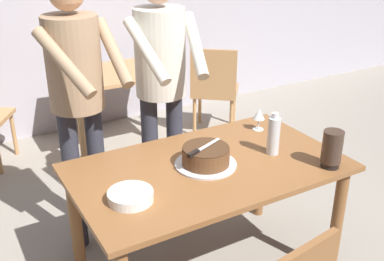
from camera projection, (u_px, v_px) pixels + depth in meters
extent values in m
cube|color=brown|center=(208.00, 168.00, 2.55)|extent=(1.49, 0.88, 0.03)
cylinder|color=brown|center=(337.00, 222.00, 2.72)|extent=(0.07, 0.07, 0.72)
cylinder|color=brown|center=(76.00, 226.00, 2.69)|extent=(0.07, 0.07, 0.72)
cylinder|color=brown|center=(261.00, 170.00, 3.29)|extent=(0.07, 0.07, 0.72)
cylinder|color=silver|center=(206.00, 164.00, 2.54)|extent=(0.34, 0.34, 0.01)
cylinder|color=brown|center=(206.00, 156.00, 2.52)|extent=(0.26, 0.26, 0.09)
cylinder|color=#432A18|center=(206.00, 148.00, 2.50)|extent=(0.25, 0.25, 0.01)
cube|color=silver|center=(208.00, 145.00, 2.51)|extent=(0.19, 0.09, 0.00)
cube|color=black|center=(193.00, 153.00, 2.42)|extent=(0.08, 0.05, 0.02)
cylinder|color=white|center=(131.00, 200.00, 2.22)|extent=(0.22, 0.22, 0.01)
cylinder|color=white|center=(131.00, 198.00, 2.21)|extent=(0.22, 0.22, 0.01)
cylinder|color=white|center=(131.00, 196.00, 2.21)|extent=(0.22, 0.22, 0.01)
cylinder|color=white|center=(130.00, 194.00, 2.20)|extent=(0.22, 0.22, 0.01)
cylinder|color=white|center=(130.00, 193.00, 2.20)|extent=(0.22, 0.22, 0.01)
cylinder|color=silver|center=(258.00, 129.00, 2.98)|extent=(0.07, 0.07, 0.00)
cylinder|color=silver|center=(258.00, 124.00, 2.97)|extent=(0.01, 0.01, 0.07)
cone|color=silver|center=(259.00, 114.00, 2.94)|extent=(0.08, 0.08, 0.07)
cylinder|color=silver|center=(274.00, 136.00, 2.63)|extent=(0.07, 0.07, 0.22)
cylinder|color=silver|center=(275.00, 116.00, 2.58)|extent=(0.04, 0.04, 0.03)
cylinder|color=black|center=(330.00, 164.00, 2.52)|extent=(0.10, 0.10, 0.03)
cylinder|color=#3F2D23|center=(332.00, 147.00, 2.48)|extent=(0.11, 0.11, 0.18)
cylinder|color=#2D2D38|center=(175.00, 157.00, 3.23)|extent=(0.11, 0.11, 0.95)
cylinder|color=#2D2D38|center=(151.00, 162.00, 3.16)|extent=(0.11, 0.11, 0.95)
cylinder|color=beige|center=(160.00, 53.00, 2.89)|extent=(0.32, 0.32, 0.55)
cylinder|color=beige|center=(195.00, 45.00, 2.78)|extent=(0.18, 0.42, 0.34)
cylinder|color=beige|center=(147.00, 51.00, 2.65)|extent=(0.13, 0.42, 0.34)
cylinder|color=#2D2D38|center=(98.00, 172.00, 3.03)|extent=(0.11, 0.11, 0.95)
cylinder|color=#2D2D38|center=(73.00, 182.00, 2.92)|extent=(0.11, 0.11, 0.95)
cylinder|color=#997A5B|center=(74.00, 63.00, 2.67)|extent=(0.32, 0.32, 0.55)
cylinder|color=#997A5B|center=(114.00, 52.00, 2.62)|extent=(0.08, 0.42, 0.34)
cylinder|color=#997A5B|center=(64.00, 63.00, 2.42)|extent=(0.24, 0.40, 0.34)
cube|color=tan|center=(115.00, 73.00, 4.19)|extent=(1.00, 0.70, 0.03)
cylinder|color=tan|center=(83.00, 131.00, 3.93)|extent=(0.07, 0.07, 0.71)
cylinder|color=tan|center=(172.00, 113.00, 4.31)|extent=(0.07, 0.07, 0.71)
cylinder|color=tan|center=(64.00, 110.00, 4.36)|extent=(0.07, 0.07, 0.71)
cylinder|color=tan|center=(147.00, 95.00, 4.75)|extent=(0.07, 0.07, 0.71)
cube|color=tan|center=(215.00, 91.00, 4.65)|extent=(0.62, 0.62, 0.04)
cylinder|color=tan|center=(200.00, 104.00, 4.93)|extent=(0.04, 0.04, 0.41)
cylinder|color=tan|center=(234.00, 106.00, 4.88)|extent=(0.04, 0.04, 0.41)
cylinder|color=tan|center=(195.00, 117.00, 4.60)|extent=(0.04, 0.04, 0.41)
cylinder|color=tan|center=(231.00, 119.00, 4.55)|extent=(0.04, 0.04, 0.41)
cube|color=tan|center=(213.00, 73.00, 4.37)|extent=(0.36, 0.30, 0.45)
cylinder|color=tan|center=(14.00, 134.00, 4.24)|extent=(0.04, 0.04, 0.41)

